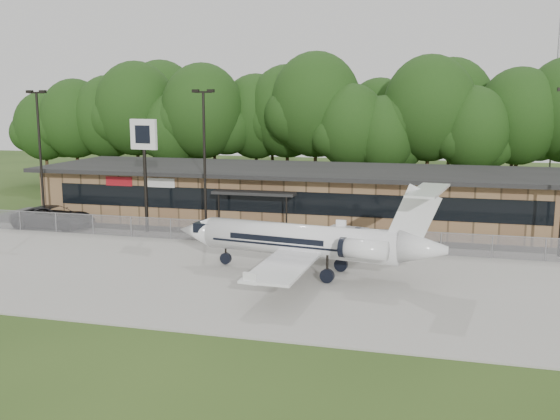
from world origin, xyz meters
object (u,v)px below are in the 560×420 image
(suv, at_px, (54,217))
(pole_sign, at_px, (144,146))
(terminal, at_px, (299,194))
(business_jet, at_px, (310,242))

(suv, relative_size, pole_sign, 0.74)
(terminal, bearing_deg, suv, -156.67)
(business_jet, height_order, pole_sign, pole_sign)
(business_jet, bearing_deg, pole_sign, 157.84)
(suv, distance_m, pole_sign, 9.26)
(terminal, distance_m, pole_sign, 12.72)
(suv, bearing_deg, terminal, -69.13)
(business_jet, xyz_separation_m, suv, (-21.30, 7.79, -1.04))
(terminal, distance_m, suv, 18.77)
(terminal, bearing_deg, pole_sign, -143.60)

